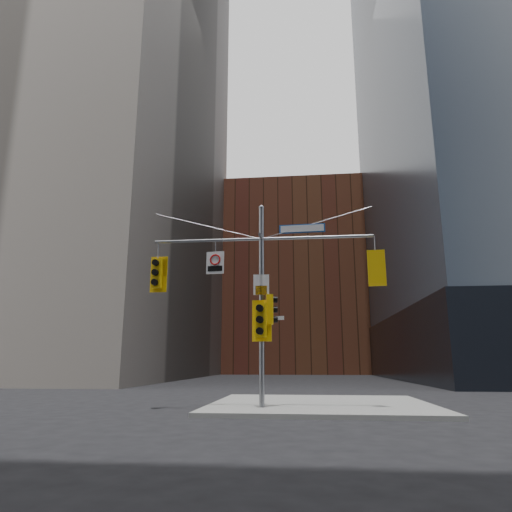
% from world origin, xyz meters
% --- Properties ---
extents(ground, '(160.00, 160.00, 0.00)m').
position_xyz_m(ground, '(0.00, 0.00, 0.00)').
color(ground, black).
rests_on(ground, ground).
extents(sidewalk_corner, '(8.00, 8.00, 0.15)m').
position_xyz_m(sidewalk_corner, '(2.00, 4.00, 0.07)').
color(sidewalk_corner, gray).
rests_on(sidewalk_corner, ground).
extents(tower_nw, '(36.00, 36.00, 80.00)m').
position_xyz_m(tower_nw, '(-28.00, 32.00, 40.00)').
color(tower_nw, gray).
rests_on(tower_nw, ground).
extents(brick_midrise, '(26.00, 20.00, 28.00)m').
position_xyz_m(brick_midrise, '(0.00, 58.00, 14.00)').
color(brick_midrise, brown).
rests_on(brick_midrise, ground).
extents(signal_assembly, '(8.00, 0.80, 7.30)m').
position_xyz_m(signal_assembly, '(0.00, 1.99, 4.42)').
color(signal_assembly, gray).
rests_on(signal_assembly, ground).
extents(traffic_light_west_arm, '(0.64, 0.51, 1.34)m').
position_xyz_m(traffic_light_west_arm, '(-3.86, 2.01, 4.80)').
color(traffic_light_west_arm, '#E7B10C').
rests_on(traffic_light_west_arm, ground).
extents(traffic_light_east_arm, '(0.61, 0.49, 1.28)m').
position_xyz_m(traffic_light_east_arm, '(4.03, 1.99, 4.80)').
color(traffic_light_east_arm, '#E7B10C').
rests_on(traffic_light_east_arm, ground).
extents(traffic_light_pole_side, '(0.44, 0.37, 1.04)m').
position_xyz_m(traffic_light_pole_side, '(0.32, 2.01, 3.42)').
color(traffic_light_pole_side, '#E7B10C').
rests_on(traffic_light_pole_side, ground).
extents(traffic_light_pole_front, '(0.69, 0.57, 1.44)m').
position_xyz_m(traffic_light_pole_front, '(0.00, 1.73, 3.03)').
color(traffic_light_pole_front, '#E7B10C').
rests_on(traffic_light_pole_front, ground).
extents(street_sign_blade, '(1.66, 0.13, 0.32)m').
position_xyz_m(street_sign_blade, '(1.49, 2.00, 6.35)').
color(street_sign_blade, '#104395').
rests_on(street_sign_blade, ground).
extents(regulatory_sign_arm, '(0.66, 0.12, 0.83)m').
position_xyz_m(regulatory_sign_arm, '(-1.69, 1.97, 5.18)').
color(regulatory_sign_arm, silver).
rests_on(regulatory_sign_arm, ground).
extents(regulatory_sign_pole, '(0.56, 0.06, 0.73)m').
position_xyz_m(regulatory_sign_pole, '(0.00, 1.88, 4.27)').
color(regulatory_sign_pole, silver).
rests_on(regulatory_sign_pole, ground).
extents(street_blade_ew, '(0.67, 0.03, 0.13)m').
position_xyz_m(street_blade_ew, '(0.45, 2.00, 3.12)').
color(street_blade_ew, silver).
rests_on(street_blade_ew, ground).
extents(street_blade_ns, '(0.08, 0.75, 0.15)m').
position_xyz_m(street_blade_ns, '(0.00, 2.45, 2.71)').
color(street_blade_ns, '#145926').
rests_on(street_blade_ns, ground).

